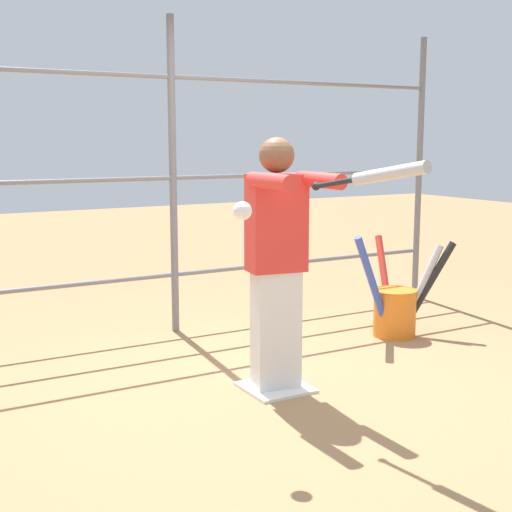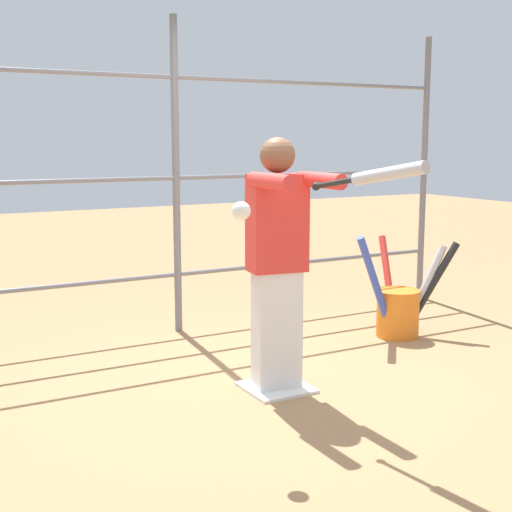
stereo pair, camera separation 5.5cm
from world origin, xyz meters
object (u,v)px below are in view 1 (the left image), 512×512
Objects in this scene: softball_in_flight at (242,211)px; batter at (278,257)px; bat_bucket at (396,307)px; baseball_bat_swinging at (379,175)px.

batter is at bearing -134.48° from softball_in_flight.
bat_bucket is at bearing -150.23° from softball_in_flight.
batter is 1.73m from bat_bucket.
baseball_bat_swinging is at bearing 153.05° from softball_in_flight.
baseball_bat_swinging is at bearing 94.30° from batter.
baseball_bat_swinging is (-0.07, 0.87, 0.54)m from batter.
bat_bucket is at bearing -157.82° from batter.
baseball_bat_swinging is 2.36m from bat_bucket.
softball_in_flight is at bearing 45.52° from batter.
softball_in_flight is (0.62, -0.31, -0.18)m from baseball_bat_swinging.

